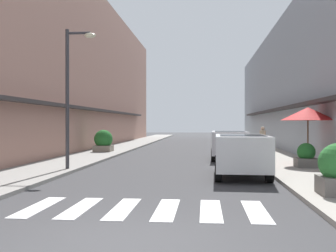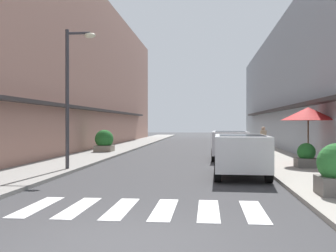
# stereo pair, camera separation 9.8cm
# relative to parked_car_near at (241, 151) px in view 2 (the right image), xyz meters

# --- Properties ---
(ground_plane) EXTENTS (110.45, 110.45, 0.00)m
(ground_plane) POSITION_rel_parked_car_near_xyz_m (-2.56, 12.14, -0.92)
(ground_plane) COLOR #38383A
(sidewalk_left) EXTENTS (2.77, 70.29, 0.12)m
(sidewalk_left) POSITION_rel_parked_car_near_xyz_m (-7.55, 12.14, -0.86)
(sidewalk_left) COLOR gray
(sidewalk_left) RESTS_ON ground_plane
(sidewalk_right) EXTENTS (2.77, 70.29, 0.12)m
(sidewalk_right) POSITION_rel_parked_car_near_xyz_m (2.44, 12.14, -0.86)
(sidewalk_right) COLOR #9E998E
(sidewalk_right) RESTS_ON ground_plane
(building_row_left) EXTENTS (5.50, 47.18, 11.56)m
(building_row_left) POSITION_rel_parked_car_near_xyz_m (-11.43, 13.65, 4.86)
(building_row_left) COLOR #A87A6B
(building_row_left) RESTS_ON ground_plane
(building_row_right) EXTENTS (5.50, 47.18, 9.06)m
(building_row_right) POSITION_rel_parked_car_near_xyz_m (6.32, 13.65, 3.61)
(building_row_right) COLOR #939EA8
(building_row_right) RESTS_ON ground_plane
(crosswalk) EXTENTS (5.20, 2.20, 0.01)m
(crosswalk) POSITION_rel_parked_car_near_xyz_m (-2.56, -5.42, -0.91)
(crosswalk) COLOR silver
(crosswalk) RESTS_ON ground_plane
(parked_car_near) EXTENTS (1.90, 3.96, 1.47)m
(parked_car_near) POSITION_rel_parked_car_near_xyz_m (0.00, 0.00, 0.00)
(parked_car_near) COLOR silver
(parked_car_near) RESTS_ON ground_plane
(parked_car_mid) EXTENTS (1.92, 4.35, 1.47)m
(parked_car_mid) POSITION_rel_parked_car_near_xyz_m (0.00, 6.76, 0.00)
(parked_car_mid) COLOR silver
(parked_car_mid) RESTS_ON ground_plane
(street_lamp) EXTENTS (1.19, 0.28, 5.36)m
(street_lamp) POSITION_rel_parked_car_near_xyz_m (-6.35, 0.86, 2.48)
(street_lamp) COLOR #38383D
(street_lamp) RESTS_ON sidewalk_left
(cafe_umbrella) EXTENTS (2.26, 2.26, 2.43)m
(cafe_umbrella) POSITION_rel_parked_car_near_xyz_m (3.06, 3.18, 1.34)
(cafe_umbrella) COLOR #262626
(cafe_umbrella) RESTS_ON sidewalk_right
(planter_midblock) EXTENTS (0.83, 0.83, 0.97)m
(planter_midblock) POSITION_rel_parked_car_near_xyz_m (2.77, 2.26, -0.36)
(planter_midblock) COLOR slate
(planter_midblock) RESTS_ON sidewalk_right
(planter_far) EXTENTS (1.15, 1.15, 1.35)m
(planter_far) POSITION_rel_parked_car_near_xyz_m (-7.55, 10.11, -0.16)
(planter_far) COLOR gray
(planter_far) RESTS_ON sidewalk_left
(pedestrian_walking_near) EXTENTS (0.34, 0.34, 1.57)m
(pedestrian_walking_near) POSITION_rel_parked_car_near_xyz_m (1.89, 8.00, 0.02)
(pedestrian_walking_near) COLOR #282B33
(pedestrian_walking_near) RESTS_ON sidewalk_right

